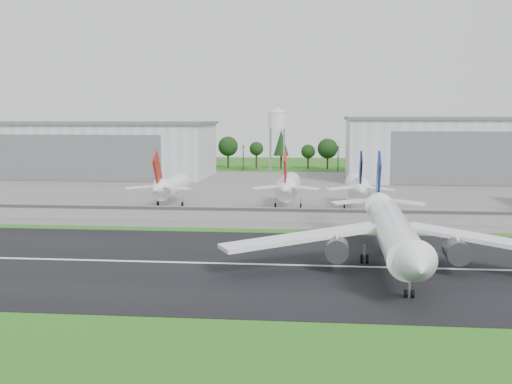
# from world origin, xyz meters

# --- Properties ---
(ground) EXTENTS (600.00, 600.00, 0.00)m
(ground) POSITION_xyz_m (0.00, 0.00, 0.00)
(ground) COLOR #1F5C15
(ground) RESTS_ON ground
(runway) EXTENTS (320.00, 60.00, 0.10)m
(runway) POSITION_xyz_m (0.00, 10.00, 0.05)
(runway) COLOR black
(runway) RESTS_ON ground
(runway_centerline) EXTENTS (220.00, 1.00, 0.02)m
(runway_centerline) POSITION_xyz_m (0.00, 10.00, 0.11)
(runway_centerline) COLOR white
(runway_centerline) RESTS_ON runway
(apron) EXTENTS (320.00, 150.00, 0.10)m
(apron) POSITION_xyz_m (0.00, 120.00, 0.05)
(apron) COLOR slate
(apron) RESTS_ON ground
(blast_fence) EXTENTS (240.00, 0.61, 3.50)m
(blast_fence) POSITION_xyz_m (0.00, 54.99, 1.81)
(blast_fence) COLOR gray
(blast_fence) RESTS_ON ground
(hangar_west) EXTENTS (97.00, 44.00, 23.20)m
(hangar_west) POSITION_xyz_m (-80.00, 164.92, 11.63)
(hangar_west) COLOR silver
(hangar_west) RESTS_ON ground
(hangar_east) EXTENTS (102.00, 47.00, 25.20)m
(hangar_east) POSITION_xyz_m (75.00, 164.92, 12.63)
(hangar_east) COLOR silver
(hangar_east) RESTS_ON ground
(water_tower) EXTENTS (8.40, 8.40, 29.40)m
(water_tower) POSITION_xyz_m (-5.00, 185.00, 24.55)
(water_tower) COLOR #99999E
(water_tower) RESTS_ON ground
(utility_poles) EXTENTS (230.00, 3.00, 12.00)m
(utility_poles) POSITION_xyz_m (0.00, 200.00, 0.00)
(utility_poles) COLOR black
(utility_poles) RESTS_ON ground
(treeline) EXTENTS (320.00, 16.00, 22.00)m
(treeline) POSITION_xyz_m (0.00, 215.00, 0.00)
(treeline) COLOR black
(treeline) RESTS_ON ground
(main_airliner) EXTENTS (57.28, 59.10, 18.17)m
(main_airliner) POSITION_xyz_m (27.08, 9.56, 4.89)
(main_airliner) COLOR white
(main_airliner) RESTS_ON runway
(parked_jet_red_a) EXTENTS (7.36, 31.29, 16.40)m
(parked_jet_red_a) POSITION_xyz_m (-27.42, 76.52, 5.92)
(parked_jet_red_a) COLOR white
(parked_jet_red_a) RESTS_ON ground
(parked_jet_red_b) EXTENTS (7.36, 31.29, 16.77)m
(parked_jet_red_b) POSITION_xyz_m (5.74, 76.57, 6.26)
(parked_jet_red_b) COLOR white
(parked_jet_red_b) RESTS_ON ground
(parked_jet_navy) EXTENTS (7.36, 31.29, 16.76)m
(parked_jet_navy) POSITION_xyz_m (24.61, 76.57, 6.25)
(parked_jet_navy) COLOR white
(parked_jet_navy) RESTS_ON ground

